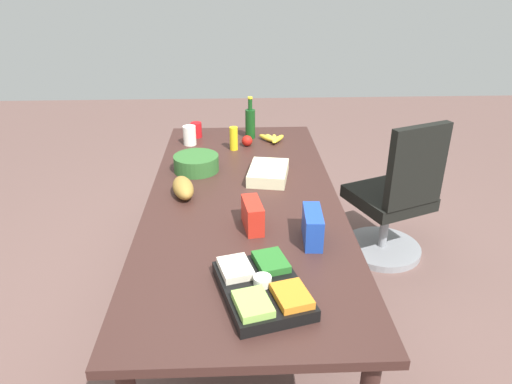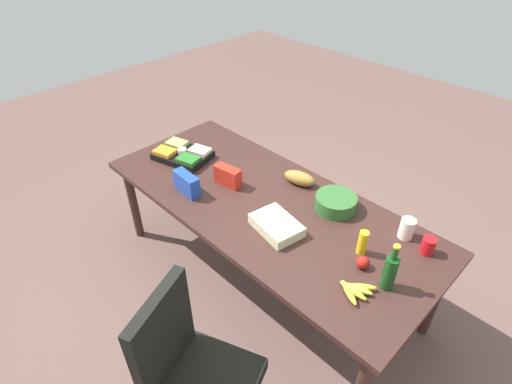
{
  "view_description": "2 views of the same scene",
  "coord_description": "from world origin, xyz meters",
  "px_view_note": "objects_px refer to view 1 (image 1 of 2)",
  "views": [
    {
      "loc": [
        -2.35,
        0.03,
        1.93
      ],
      "look_at": [
        -0.09,
        -0.07,
        0.83
      ],
      "focal_mm": 33.4,
      "sensor_mm": 36.0,
      "label": 1
    },
    {
      "loc": [
        1.51,
        -1.6,
        2.49
      ],
      "look_at": [
        -0.07,
        -0.02,
        0.82
      ],
      "focal_mm": 28.45,
      "sensor_mm": 36.0,
      "label": 2
    }
  ],
  "objects_px": {
    "bread_loaf": "(183,188)",
    "veggie_tray": "(262,287)",
    "mayo_jar": "(190,135)",
    "sheet_cake": "(268,173)",
    "red_solo_cup": "(196,130)",
    "office_chair": "(393,207)",
    "apple_red": "(247,141)",
    "chip_bag_red": "(253,215)",
    "wine_bottle": "(250,122)",
    "banana_bunch": "(273,139)",
    "salad_bowl": "(196,163)",
    "chip_bag_blue": "(312,227)",
    "conference_table": "(243,208)",
    "mustard_bottle": "(234,139)"
  },
  "relations": [
    {
      "from": "office_chair",
      "to": "salad_bowl",
      "type": "bearing_deg",
      "value": 96.27
    },
    {
      "from": "sheet_cake",
      "to": "mayo_jar",
      "type": "bearing_deg",
      "value": 40.44
    },
    {
      "from": "office_chair",
      "to": "wine_bottle",
      "type": "xyz_separation_m",
      "value": [
        0.45,
        0.97,
        0.48
      ]
    },
    {
      "from": "bread_loaf",
      "to": "red_solo_cup",
      "type": "xyz_separation_m",
      "value": [
        0.99,
        -0.0,
        0.01
      ]
    },
    {
      "from": "red_solo_cup",
      "to": "salad_bowl",
      "type": "bearing_deg",
      "value": -176.0
    },
    {
      "from": "chip_bag_red",
      "to": "sheet_cake",
      "type": "distance_m",
      "value": 0.6
    },
    {
      "from": "red_solo_cup",
      "to": "banana_bunch",
      "type": "bearing_deg",
      "value": -103.05
    },
    {
      "from": "veggie_tray",
      "to": "banana_bunch",
      "type": "relative_size",
      "value": 2.39
    },
    {
      "from": "office_chair",
      "to": "apple_red",
      "type": "bearing_deg",
      "value": 74.28
    },
    {
      "from": "chip_bag_red",
      "to": "mustard_bottle",
      "type": "distance_m",
      "value": 1.08
    },
    {
      "from": "chip_bag_blue",
      "to": "conference_table",
      "type": "bearing_deg",
      "value": 33.45
    },
    {
      "from": "chip_bag_blue",
      "to": "bread_loaf",
      "type": "bearing_deg",
      "value": 52.21
    },
    {
      "from": "wine_bottle",
      "to": "salad_bowl",
      "type": "xyz_separation_m",
      "value": [
        -0.6,
        0.35,
        -0.07
      ]
    },
    {
      "from": "salad_bowl",
      "to": "conference_table",
      "type": "bearing_deg",
      "value": -143.4
    },
    {
      "from": "bread_loaf",
      "to": "red_solo_cup",
      "type": "relative_size",
      "value": 2.18
    },
    {
      "from": "wine_bottle",
      "to": "banana_bunch",
      "type": "xyz_separation_m",
      "value": [
        -0.09,
        -0.16,
        -0.09
      ]
    },
    {
      "from": "mayo_jar",
      "to": "red_solo_cup",
      "type": "bearing_deg",
      "value": -12.55
    },
    {
      "from": "sheet_cake",
      "to": "conference_table",
      "type": "bearing_deg",
      "value": 147.98
    },
    {
      "from": "chip_bag_red",
      "to": "veggie_tray",
      "type": "distance_m",
      "value": 0.52
    },
    {
      "from": "conference_table",
      "to": "wine_bottle",
      "type": "distance_m",
      "value": 1.0
    },
    {
      "from": "office_chair",
      "to": "mustard_bottle",
      "type": "relative_size",
      "value": 6.41
    },
    {
      "from": "office_chair",
      "to": "veggie_tray",
      "type": "bearing_deg",
      "value": 144.65
    },
    {
      "from": "veggie_tray",
      "to": "salad_bowl",
      "type": "bearing_deg",
      "value": 15.41
    },
    {
      "from": "mayo_jar",
      "to": "sheet_cake",
      "type": "bearing_deg",
      "value": -139.56
    },
    {
      "from": "chip_bag_red",
      "to": "bread_loaf",
      "type": "distance_m",
      "value": 0.52
    },
    {
      "from": "chip_bag_red",
      "to": "bread_loaf",
      "type": "height_order",
      "value": "chip_bag_red"
    },
    {
      "from": "mustard_bottle",
      "to": "salad_bowl",
      "type": "xyz_separation_m",
      "value": [
        -0.36,
        0.23,
        -0.03
      ]
    },
    {
      "from": "chip_bag_blue",
      "to": "sheet_cake",
      "type": "bearing_deg",
      "value": 12.28
    },
    {
      "from": "office_chair",
      "to": "wine_bottle",
      "type": "height_order",
      "value": "wine_bottle"
    },
    {
      "from": "wine_bottle",
      "to": "red_solo_cup",
      "type": "xyz_separation_m",
      "value": [
        0.03,
        0.4,
        -0.06
      ]
    },
    {
      "from": "bread_loaf",
      "to": "veggie_tray",
      "type": "bearing_deg",
      "value": -156.33
    },
    {
      "from": "wine_bottle",
      "to": "sheet_cake",
      "type": "xyz_separation_m",
      "value": [
        -0.73,
        -0.09,
        -0.08
      ]
    },
    {
      "from": "office_chair",
      "to": "veggie_tray",
      "type": "distance_m",
      "value": 1.75
    },
    {
      "from": "chip_bag_red",
      "to": "banana_bunch",
      "type": "bearing_deg",
      "value": -8.68
    },
    {
      "from": "banana_bunch",
      "to": "red_solo_cup",
      "type": "height_order",
      "value": "red_solo_cup"
    },
    {
      "from": "chip_bag_red",
      "to": "chip_bag_blue",
      "type": "height_order",
      "value": "chip_bag_blue"
    },
    {
      "from": "salad_bowl",
      "to": "veggie_tray",
      "type": "bearing_deg",
      "value": -164.59
    },
    {
      "from": "sheet_cake",
      "to": "banana_bunch",
      "type": "height_order",
      "value": "sheet_cake"
    },
    {
      "from": "apple_red",
      "to": "chip_bag_red",
      "type": "bearing_deg",
      "value": 179.92
    },
    {
      "from": "mayo_jar",
      "to": "chip_bag_blue",
      "type": "bearing_deg",
      "value": -153.05
    },
    {
      "from": "office_chair",
      "to": "bread_loaf",
      "type": "distance_m",
      "value": 1.52
    },
    {
      "from": "sheet_cake",
      "to": "red_solo_cup",
      "type": "relative_size",
      "value": 2.91
    },
    {
      "from": "salad_bowl",
      "to": "banana_bunch",
      "type": "bearing_deg",
      "value": -45.39
    },
    {
      "from": "banana_bunch",
      "to": "red_solo_cup",
      "type": "bearing_deg",
      "value": 76.95
    },
    {
      "from": "apple_red",
      "to": "mayo_jar",
      "type": "distance_m",
      "value": 0.41
    },
    {
      "from": "salad_bowl",
      "to": "chip_bag_blue",
      "type": "bearing_deg",
      "value": -145.11
    },
    {
      "from": "banana_bunch",
      "to": "mayo_jar",
      "type": "bearing_deg",
      "value": 92.95
    },
    {
      "from": "wine_bottle",
      "to": "sheet_cake",
      "type": "distance_m",
      "value": 0.74
    },
    {
      "from": "chip_bag_blue",
      "to": "apple_red",
      "type": "xyz_separation_m",
      "value": [
        1.28,
        0.27,
        -0.04
      ]
    },
    {
      "from": "office_chair",
      "to": "salad_bowl",
      "type": "relative_size",
      "value": 3.74
    }
  ]
}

